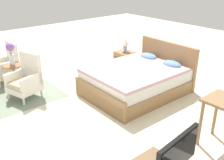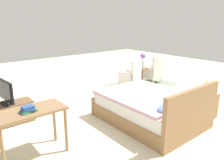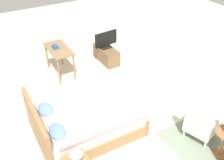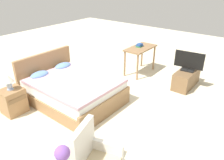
{
  "view_description": "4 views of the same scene",
  "coord_description": "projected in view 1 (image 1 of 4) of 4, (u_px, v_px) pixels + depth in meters",
  "views": [
    {
      "loc": [
        3.4,
        -2.77,
        2.49
      ],
      "look_at": [
        0.26,
        -0.13,
        0.72
      ],
      "focal_mm": 42.0,
      "sensor_mm": 36.0,
      "label": 1
    },
    {
      "loc": [
        3.17,
        3.67,
        2.07
      ],
      "look_at": [
        0.17,
        0.05,
        0.78
      ],
      "focal_mm": 35.0,
      "sensor_mm": 36.0,
      "label": 2
    },
    {
      "loc": [
        -3.84,
        2.42,
        3.95
      ],
      "look_at": [
        0.26,
        0.06,
        0.74
      ],
      "focal_mm": 42.0,
      "sensor_mm": 36.0,
      "label": 3
    },
    {
      "loc": [
        -3.02,
        -2.47,
        2.65
      ],
      "look_at": [
        0.15,
        -0.0,
        0.7
      ],
      "focal_mm": 35.0,
      "sensor_mm": 36.0,
      "label": 4
    }
  ],
  "objects": [
    {
      "name": "ground_plane",
      "position": [
        108.0,
        109.0,
        5.02
      ],
      "size": [
        16.0,
        16.0,
        0.0
      ],
      "primitive_type": "plane",
      "color": "beige"
    },
    {
      "name": "floor_rug",
      "position": [
        16.0,
        89.0,
        5.8
      ],
      "size": [
        2.1,
        1.5,
        0.01
      ],
      "color": "gray",
      "rests_on": "ground_plane"
    },
    {
      "name": "bed",
      "position": [
        138.0,
        80.0,
        5.55
      ],
      "size": [
        1.57,
        2.06,
        0.96
      ],
      "color": "#997047",
      "rests_on": "ground_plane"
    },
    {
      "name": "armchair_by_window_left",
      "position": [
        7.0,
        66.0,
        6.07
      ],
      "size": [
        0.54,
        0.54,
        0.92
      ],
      "color": "white",
      "rests_on": "floor_rug"
    },
    {
      "name": "armchair_by_window_right",
      "position": [
        26.0,
        80.0,
        5.31
      ],
      "size": [
        0.68,
        0.68,
        0.92
      ],
      "color": "white",
      "rests_on": "floor_rug"
    },
    {
      "name": "side_table",
      "position": [
        14.0,
        74.0,
        5.67
      ],
      "size": [
        0.4,
        0.4,
        0.58
      ],
      "color": "#936038",
      "rests_on": "ground_plane"
    },
    {
      "name": "flower_vase",
      "position": [
        11.0,
        52.0,
        5.47
      ],
      "size": [
        0.17,
        0.17,
        0.48
      ],
      "color": "silver",
      "rests_on": "side_table"
    },
    {
      "name": "nightstand",
      "position": [
        125.0,
        62.0,
        6.68
      ],
      "size": [
        0.44,
        0.41,
        0.54
      ],
      "color": "#997047",
      "rests_on": "ground_plane"
    },
    {
      "name": "table_lamp",
      "position": [
        125.0,
        43.0,
        6.49
      ],
      "size": [
        0.22,
        0.22,
        0.33
      ],
      "color": "#9EADC6",
      "rests_on": "nightstand"
    },
    {
      "name": "tv_flatscreen",
      "position": [
        177.0,
        156.0,
        2.71
      ],
      "size": [
        0.23,
        0.72,
        0.5
      ],
      "color": "black",
      "rests_on": "tv_stand"
    }
  ]
}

